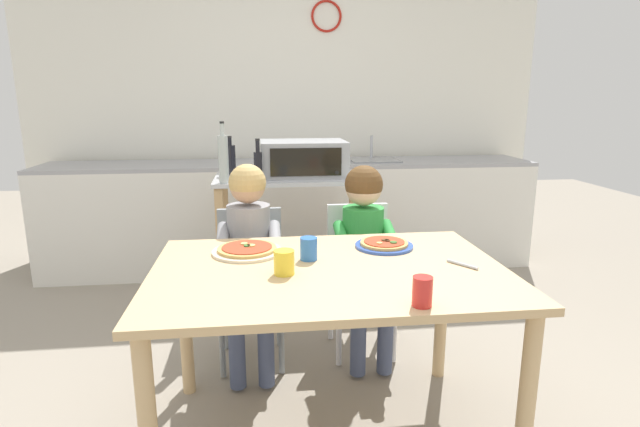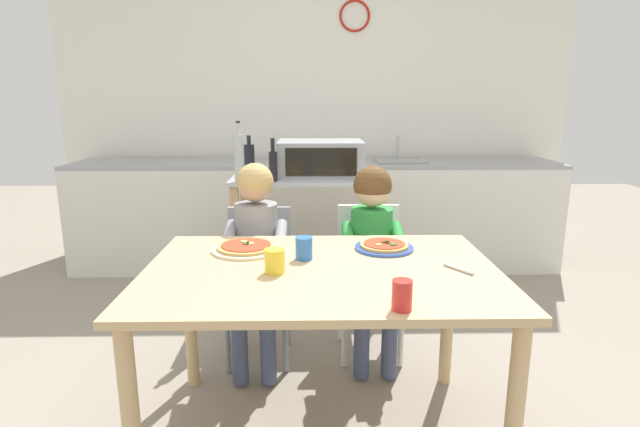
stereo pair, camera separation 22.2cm
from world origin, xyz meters
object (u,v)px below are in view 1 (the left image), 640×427
object	(u,v)px
serving_spoon	(462,264)
dining_chair_left	(251,274)
bottle_squat_spirits	(223,158)
pizza_plate_cream	(247,250)
pizza_plate_blue_rimmed	(384,244)
bottle_brown_beer	(230,159)
toaster_oven	(303,158)
dining_chair_right	(360,267)
drinking_cup_red	(422,291)
child_in_grey_shirt	(249,244)
child_in_green_shirt	(365,238)
drinking_cup_blue	(309,249)
bottle_clear_vinegar	(258,165)
kitchen_island_cart	(292,222)
drinking_cup_yellow	(284,262)
dining_table	(329,291)

from	to	relation	value
serving_spoon	dining_chair_left	bearing A→B (deg)	138.11
bottle_squat_spirits	pizza_plate_cream	bearing A→B (deg)	-80.88
bottle_squat_spirits	dining_chair_left	distance (m)	0.74
pizza_plate_blue_rimmed	serving_spoon	distance (m)	0.38
serving_spoon	bottle_brown_beer	bearing A→B (deg)	122.65
toaster_oven	dining_chair_right	size ratio (longest dim) A/B	0.68
dining_chair_right	serving_spoon	size ratio (longest dim) A/B	5.79
pizza_plate_cream	pizza_plate_blue_rimmed	xyz separation A→B (m)	(0.61, 0.01, -0.00)
dining_chair_left	drinking_cup_red	world-z (taller)	drinking_cup_red
bottle_brown_beer	pizza_plate_cream	world-z (taller)	bottle_brown_beer
child_in_grey_shirt	child_in_green_shirt	world-z (taller)	child_in_grey_shirt
drinking_cup_blue	drinking_cup_red	bearing A→B (deg)	-58.47
bottle_clear_vinegar	child_in_grey_shirt	world-z (taller)	bottle_clear_vinegar
kitchen_island_cart	drinking_cup_yellow	distance (m)	1.45
bottle_squat_spirits	drinking_cup_yellow	world-z (taller)	bottle_squat_spirits
child_in_green_shirt	pizza_plate_blue_rimmed	size ratio (longest dim) A/B	4.03
child_in_green_shirt	drinking_cup_red	distance (m)	1.06
serving_spoon	kitchen_island_cart	bearing A→B (deg)	112.35
dining_chair_right	pizza_plate_blue_rimmed	world-z (taller)	dining_chair_right
drinking_cup_blue	pizza_plate_blue_rimmed	bearing A→B (deg)	20.84
bottle_brown_beer	pizza_plate_cream	size ratio (longest dim) A/B	0.85
dining_table	drinking_cup_blue	xyz separation A→B (m)	(-0.07, 0.11, 0.14)
toaster_oven	drinking_cup_red	distance (m)	1.83
bottle_squat_spirits	pizza_plate_cream	xyz separation A→B (m)	(0.15, -0.93, -0.29)
kitchen_island_cart	dining_chair_right	size ratio (longest dim) A/B	1.22
toaster_oven	drinking_cup_blue	world-z (taller)	toaster_oven
bottle_clear_vinegar	pizza_plate_cream	xyz separation A→B (m)	(-0.05, -0.93, -0.24)
pizza_plate_cream	drinking_cup_red	distance (m)	0.85
kitchen_island_cart	drinking_cup_blue	bearing A→B (deg)	-90.60
dining_chair_left	child_in_grey_shirt	size ratio (longest dim) A/B	0.76
bottle_clear_vinegar	pizza_plate_blue_rimmed	distance (m)	1.10
bottle_brown_beer	toaster_oven	bearing A→B (deg)	-10.17
bottle_squat_spirits	drinking_cup_red	size ratio (longest dim) A/B	3.71
toaster_oven	dining_chair_left	distance (m)	0.93
bottle_brown_beer	child_in_grey_shirt	xyz separation A→B (m)	(0.13, -0.88, -0.33)
toaster_oven	drinking_cup_red	xyz separation A→B (m)	(0.22, -1.80, -0.21)
bottle_squat_spirits	drinking_cup_yellow	size ratio (longest dim) A/B	3.88
drinking_cup_yellow	toaster_oven	bearing A→B (deg)	82.06
kitchen_island_cart	child_in_grey_shirt	distance (m)	0.82
bottle_clear_vinegar	child_in_grey_shirt	distance (m)	0.65
dining_table	drinking_cup_yellow	distance (m)	0.23
child_in_grey_shirt	pizza_plate_blue_rimmed	xyz separation A→B (m)	(0.61, -0.36, 0.08)
dining_chair_right	dining_table	bearing A→B (deg)	-110.14
dining_chair_right	pizza_plate_cream	size ratio (longest dim) A/B	2.71
toaster_oven	dining_table	size ratio (longest dim) A/B	0.40
child_in_green_shirt	dining_table	bearing A→B (deg)	-113.39
pizza_plate_blue_rimmed	drinking_cup_yellow	bearing A→B (deg)	-147.24
child_in_grey_shirt	serving_spoon	world-z (taller)	child_in_grey_shirt
bottle_brown_beer	bottle_squat_spirits	bearing A→B (deg)	-93.88
dining_chair_left	pizza_plate_blue_rimmed	distance (m)	0.82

